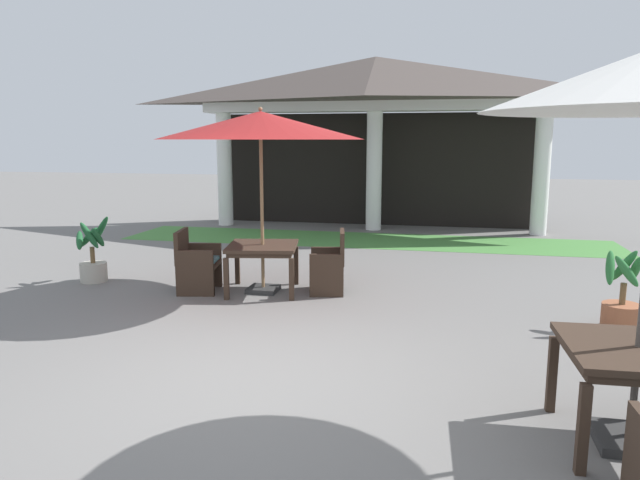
% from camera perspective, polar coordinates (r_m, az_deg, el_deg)
% --- Properties ---
extents(ground_plane, '(60.00, 60.00, 0.00)m').
position_cam_1_polar(ground_plane, '(5.65, -6.58, -13.17)').
color(ground_plane, slate).
extents(background_pavilion, '(8.95, 2.76, 4.14)m').
position_cam_1_polar(background_pavilion, '(14.45, 5.50, 13.94)').
color(background_pavilion, white).
rests_on(background_pavilion, ground).
extents(lawn_strip, '(10.75, 2.05, 0.01)m').
position_cam_1_polar(lawn_strip, '(12.91, 4.38, 0.01)').
color(lawn_strip, '#47843D').
rests_on(lawn_strip, ground).
extents(patio_table_near_foreground, '(1.04, 1.04, 0.75)m').
position_cam_1_polar(patio_table_near_foreground, '(4.80, 28.73, -10.23)').
color(patio_table_near_foreground, '#38281E').
rests_on(patio_table_near_foreground, ground).
extents(patio_table_mid_left, '(1.14, 1.14, 0.70)m').
position_cam_1_polar(patio_table_mid_left, '(8.47, -5.66, -1.04)').
color(patio_table_mid_left, '#38281E').
rests_on(patio_table_mid_left, ground).
extents(patio_umbrella_mid_left, '(2.93, 2.93, 2.65)m').
position_cam_1_polar(patio_umbrella_mid_left, '(8.32, -5.87, 11.06)').
color(patio_umbrella_mid_left, '#2D2D2D').
rests_on(patio_umbrella_mid_left, ground).
extents(patio_chair_mid_left_east, '(0.59, 0.67, 0.91)m').
position_cam_1_polar(patio_chair_mid_left_east, '(8.44, 0.96, -2.42)').
color(patio_chair_mid_left_east, '#38281E').
rests_on(patio_chair_mid_left_east, ground).
extents(patio_chair_mid_left_west, '(0.65, 0.72, 0.91)m').
position_cam_1_polar(patio_chair_mid_left_west, '(8.68, -12.05, -2.25)').
color(patio_chair_mid_left_west, '#38281E').
rests_on(patio_chair_mid_left_west, ground).
extents(potted_palm_left_edge, '(0.56, 0.56, 1.05)m').
position_cam_1_polar(potted_palm_left_edge, '(9.76, -21.39, -1.92)').
color(potted_palm_left_edge, '#B2AD9E').
rests_on(potted_palm_left_edge, ground).
extents(potted_palm_right_edge, '(0.46, 0.45, 0.95)m').
position_cam_1_polar(potted_palm_right_edge, '(7.73, 27.50, -5.67)').
color(potted_palm_right_edge, '#995638').
rests_on(potted_palm_right_edge, ground).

